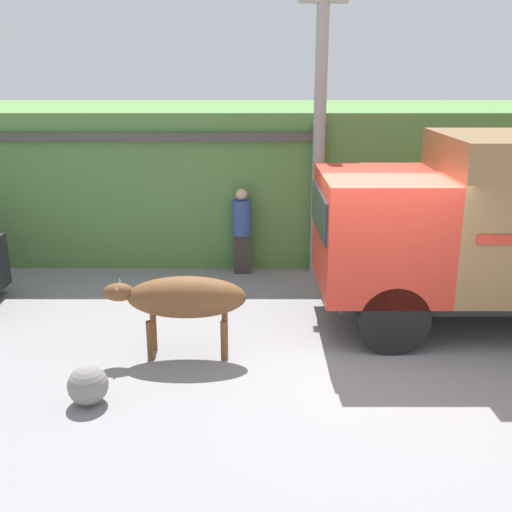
{
  "coord_description": "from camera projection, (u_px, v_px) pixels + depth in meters",
  "views": [
    {
      "loc": [
        -1.66,
        -7.9,
        3.96
      ],
      "look_at": [
        -1.65,
        0.58,
        1.34
      ],
      "focal_mm": 42.0,
      "sensor_mm": 36.0,
      "label": 1
    }
  ],
  "objects": [
    {
      "name": "hillside_embankment",
      "position": [
        323.0,
        172.0,
        14.68
      ],
      "size": [
        32.0,
        5.41,
        3.18
      ],
      "color": "#568442",
      "rests_on": "ground_plane"
    },
    {
      "name": "pedestrian_on_hill",
      "position": [
        241.0,
        228.0,
        12.02
      ],
      "size": [
        0.39,
        0.39,
        1.74
      ],
      "rotation": [
        0.0,
        0.0,
        3.17
      ],
      "color": "#38332D",
      "rests_on": "ground_plane"
    },
    {
      "name": "building_backdrop",
      "position": [
        165.0,
        190.0,
        13.31
      ],
      "size": [
        6.3,
        2.7,
        2.81
      ],
      "color": "#B2BCAD",
      "rests_on": "ground_plane"
    },
    {
      "name": "brown_cow",
      "position": [
        183.0,
        298.0,
        8.48
      ],
      "size": [
        2.03,
        0.6,
        1.2
      ],
      "rotation": [
        0.0,
        0.0,
        0.01
      ],
      "color": "brown",
      "rests_on": "ground_plane"
    },
    {
      "name": "ground_plane",
      "position": [
        369.0,
        355.0,
        8.72
      ],
      "size": [
        60.0,
        60.0,
        0.0
      ],
      "primitive_type": "plane",
      "color": "gray"
    },
    {
      "name": "roadside_rock",
      "position": [
        87.0,
        385.0,
        7.38
      ],
      "size": [
        0.5,
        0.5,
        0.5
      ],
      "color": "gray",
      "rests_on": "ground_plane"
    },
    {
      "name": "utility_pole",
      "position": [
        319.0,
        120.0,
        11.48
      ],
      "size": [
        0.9,
        0.24,
        5.9
      ],
      "color": "#9E998E",
      "rests_on": "ground_plane"
    }
  ]
}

